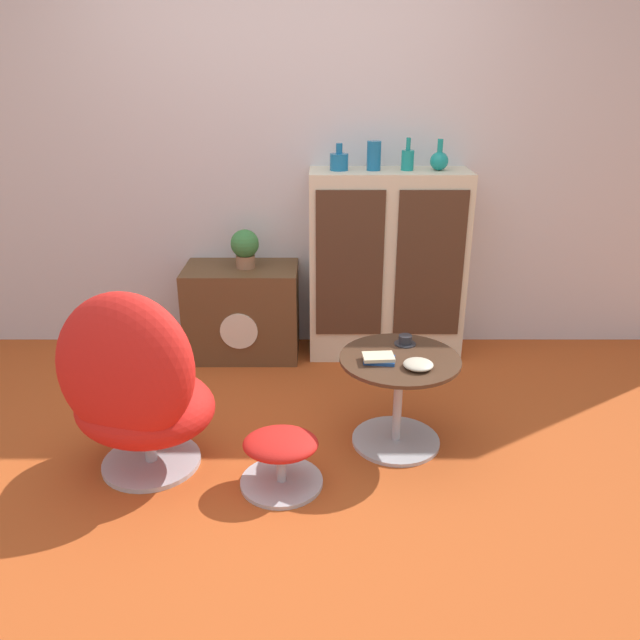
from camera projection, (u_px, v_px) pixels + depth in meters
ground_plane at (279, 471)px, 2.97m from camera, size 12.00×12.00×0.00m
wall_back at (289, 149)px, 3.92m from camera, size 6.40×0.06×2.60m
sideboard at (386, 265)px, 3.99m from camera, size 0.98×0.37×1.20m
tv_console at (243, 311)px, 4.07m from camera, size 0.72×0.44×0.60m
egg_chair at (135, 389)px, 2.80m from camera, size 0.80×0.76×0.93m
ottoman at (281, 454)px, 2.81m from camera, size 0.38×0.38×0.26m
coffee_table at (398, 393)px, 3.08m from camera, size 0.59×0.59×0.48m
vase_leftmost at (339, 161)px, 3.74m from camera, size 0.11×0.11×0.16m
vase_inner_left at (374, 156)px, 3.73m from camera, size 0.08×0.08×0.17m
vase_inner_right at (408, 159)px, 3.74m from camera, size 0.08×0.08×0.19m
vase_rightmost at (439, 160)px, 3.74m from camera, size 0.11×0.11×0.18m
potted_plant at (245, 247)px, 3.91m from camera, size 0.18×0.18×0.24m
teacup at (405, 341)px, 3.15m from camera, size 0.11×0.11×0.05m
book_stack at (379, 358)px, 2.96m from camera, size 0.16×0.12×0.03m
bowl at (418, 364)px, 2.90m from camera, size 0.14×0.14×0.04m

